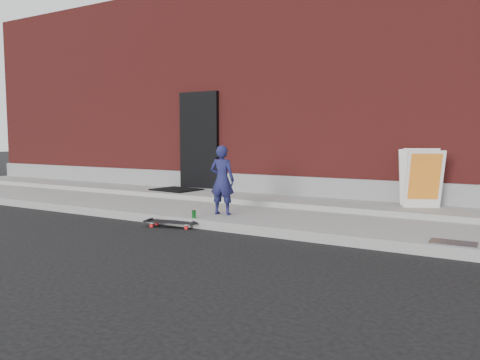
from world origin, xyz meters
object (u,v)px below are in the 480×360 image
Objects in this scene: child at (222,180)px; pizza_sign at (421,178)px; soda_can at (194,214)px; skateboard at (171,222)px.

child is 3.49m from pizza_sign.
child is 0.79m from soda_can.
pizza_sign is at bearing -155.24° from child.
skateboard is at bearing -146.55° from soda_can.
soda_can is (-3.12, -2.47, -0.55)m from pizza_sign.
skateboard is 0.89× the size of pizza_sign.
child is at bearing -146.40° from pizza_sign.
skateboard is 0.40m from soda_can.
skateboard is at bearing 46.25° from child.
pizza_sign is at bearing 38.00° from skateboard.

